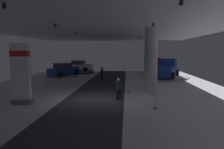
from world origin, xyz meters
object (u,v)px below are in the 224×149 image
display_platform_far_right (166,78)px  visitor_walking_far (102,72)px  pickup_truck_far_right (167,69)px  display_car_deep_left (79,66)px  display_platform_deep_right (157,73)px  column_right (151,60)px  display_platform_far_left (64,76)px  display_car_far_left (63,70)px  pickup_truck_deep_right (157,66)px  brand_sign_pylon (21,73)px  display_platform_deep_left (80,72)px  visitor_walking_near (119,88)px

display_platform_far_right → visitor_walking_far: 8.23m
display_platform_far_right → pickup_truck_far_right: 1.10m
display_platform_far_right → display_car_deep_left: display_car_deep_left is taller
display_platform_deep_right → display_car_deep_left: size_ratio=1.28×
column_right → display_platform_far_right: column_right is taller
display_platform_far_left → display_car_far_left: size_ratio=1.11×
column_right → display_car_far_left: (-10.58, 8.43, -1.70)m
pickup_truck_far_right → display_car_deep_left: size_ratio=1.29×
pickup_truck_deep_right → visitor_walking_far: size_ratio=3.58×
visitor_walking_far → pickup_truck_far_right: bearing=7.1°
brand_sign_pylon → display_car_far_left: size_ratio=0.88×
pickup_truck_deep_right → display_car_far_left: 14.41m
display_platform_deep_right → column_right: bearing=-100.7°
pickup_truck_far_right → display_platform_deep_left: pickup_truck_far_right is taller
column_right → display_platform_deep_left: 17.74m
brand_sign_pylon → visitor_walking_near: bearing=13.8°
pickup_truck_far_right → visitor_walking_near: bearing=-115.7°
display_platform_far_left → visitor_walking_near: size_ratio=3.17×
display_platform_far_left → display_car_far_left: (-0.01, -0.03, 0.89)m
display_platform_far_right → column_right: bearing=-109.8°
display_platform_far_right → visitor_walking_far: visitor_walking_far is taller
brand_sign_pylon → display_platform_far_right: size_ratio=0.69×
visitor_walking_far → display_platform_far_left: bearing=169.2°
pickup_truck_far_right → visitor_walking_near: pickup_truck_far_right is taller
visitor_walking_near → display_platform_far_left: bearing=123.6°
pickup_truck_far_right → pickup_truck_deep_right: bearing=94.2°
display_platform_far_left → column_right: bearing=-38.7°
column_right → pickup_truck_far_right: bearing=70.1°
pickup_truck_far_right → pickup_truck_deep_right: 5.73m
display_platform_far_left → pickup_truck_far_right: bearing=0.0°
pickup_truck_deep_right → visitor_walking_far: 10.37m
display_platform_far_right → display_car_far_left: (-13.51, 0.26, 0.90)m
pickup_truck_deep_right → visitor_walking_near: bearing=-106.8°
brand_sign_pylon → pickup_truck_deep_right: 22.44m
display_platform_far_left → display_car_far_left: 0.89m
brand_sign_pylon → display_platform_far_right: bearing=47.7°
display_platform_deep_right → visitor_walking_far: size_ratio=3.57×
pickup_truck_deep_right → display_car_far_left: bearing=-156.5°
column_right → display_platform_deep_right: column_right is taller
pickup_truck_far_right → display_car_deep_left: (-12.95, 6.07, -0.07)m
pickup_truck_far_right → display_car_deep_left: 14.30m
display_platform_deep_left → display_car_deep_left: size_ratio=1.12×
column_right → display_car_far_left: 13.63m
display_platform_deep_left → visitor_walking_near: visitor_walking_near is taller
column_right → brand_sign_pylon: 10.32m
display_platform_far_right → display_platform_far_left: size_ratio=1.14×
display_car_far_left → visitor_walking_far: size_ratio=2.86×
display_platform_far_right → visitor_walking_near: (-5.60, -11.60, 0.75)m
brand_sign_pylon → pickup_truck_far_right: size_ratio=0.70×
column_right → display_car_deep_left: (-9.89, 14.53, -1.61)m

